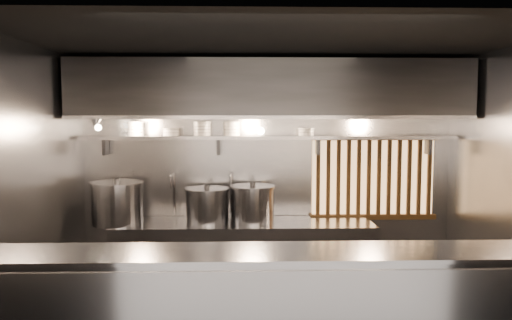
{
  "coord_description": "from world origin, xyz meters",
  "views": [
    {
      "loc": [
        -0.32,
        -4.6,
        2.14
      ],
      "look_at": [
        -0.17,
        0.55,
        1.68
      ],
      "focal_mm": 35.0,
      "sensor_mm": 36.0,
      "label": 1
    }
  ],
  "objects_px": {
    "stock_pot_right": "(207,205)",
    "pendant_bulb": "(261,131)",
    "stock_pot_left": "(117,203)",
    "heat_lamp": "(96,122)",
    "stock_pot_mid": "(253,203)"
  },
  "relations": [
    {
      "from": "stock_pot_left",
      "to": "heat_lamp",
      "type": "bearing_deg",
      "value": -121.96
    },
    {
      "from": "stock_pot_left",
      "to": "stock_pot_right",
      "type": "height_order",
      "value": "stock_pot_left"
    },
    {
      "from": "heat_lamp",
      "to": "pendant_bulb",
      "type": "distance_m",
      "value": 1.83
    },
    {
      "from": "stock_pot_right",
      "to": "pendant_bulb",
      "type": "bearing_deg",
      "value": 4.75
    },
    {
      "from": "pendant_bulb",
      "to": "stock_pot_left",
      "type": "xyz_separation_m",
      "value": [
        -1.65,
        -0.11,
        -0.82
      ]
    },
    {
      "from": "pendant_bulb",
      "to": "stock_pot_mid",
      "type": "relative_size",
      "value": 0.31
    },
    {
      "from": "heat_lamp",
      "to": "stock_pot_right",
      "type": "distance_m",
      "value": 1.55
    },
    {
      "from": "stock_pot_left",
      "to": "pendant_bulb",
      "type": "bearing_deg",
      "value": 3.9
    },
    {
      "from": "pendant_bulb",
      "to": "stock_pot_mid",
      "type": "distance_m",
      "value": 0.85
    },
    {
      "from": "pendant_bulb",
      "to": "stock_pot_left",
      "type": "height_order",
      "value": "pendant_bulb"
    },
    {
      "from": "stock_pot_left",
      "to": "stock_pot_right",
      "type": "relative_size",
      "value": 1.15
    },
    {
      "from": "heat_lamp",
      "to": "pendant_bulb",
      "type": "bearing_deg",
      "value": 11.0
    },
    {
      "from": "stock_pot_left",
      "to": "stock_pot_right",
      "type": "bearing_deg",
      "value": 3.38
    },
    {
      "from": "heat_lamp",
      "to": "pendant_bulb",
      "type": "height_order",
      "value": "heat_lamp"
    },
    {
      "from": "stock_pot_mid",
      "to": "stock_pot_left",
      "type": "bearing_deg",
      "value": -177.5
    }
  ]
}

